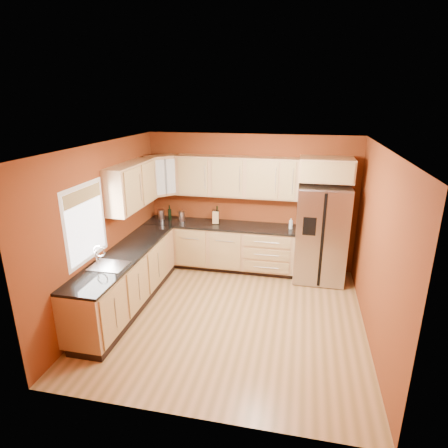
{
  "coord_description": "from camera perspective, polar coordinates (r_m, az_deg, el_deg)",
  "views": [
    {
      "loc": [
        0.95,
        -4.96,
        3.21
      ],
      "look_at": [
        -0.29,
        0.9,
        1.2
      ],
      "focal_mm": 30.0,
      "sensor_mm": 36.0,
      "label": 1
    }
  ],
  "objects": [
    {
      "name": "refrigerator",
      "position": [
        6.99,
        14.56,
        -1.43
      ],
      "size": [
        0.9,
        0.75,
        1.78
      ],
      "primitive_type": "cube",
      "color": "silver",
      "rests_on": "floor"
    },
    {
      "name": "upper_cabinets_left",
      "position": [
        6.48,
        -13.86,
        5.69
      ],
      "size": [
        0.33,
        1.35,
        0.75
      ],
      "primitive_type": "cube",
      "color": "tan",
      "rests_on": "wall_left"
    },
    {
      "name": "sink_faucet",
      "position": [
        5.61,
        -17.25,
        -4.74
      ],
      "size": [
        0.5,
        0.42,
        0.3
      ],
      "primitive_type": null,
      "color": "silver",
      "rests_on": "countertop_left"
    },
    {
      "name": "ceiling",
      "position": [
        5.09,
        1.14,
        11.69
      ],
      "size": [
        4.0,
        4.0,
        0.0
      ],
      "primitive_type": "plane",
      "color": "silver",
      "rests_on": "wall_back"
    },
    {
      "name": "corner_upper_cabinet",
      "position": [
        7.26,
        -9.48,
        7.32
      ],
      "size": [
        0.67,
        0.67,
        0.75
      ],
      "primitive_type": "cube",
      "rotation": [
        0.0,
        0.0,
        0.79
      ],
      "color": "tan",
      "rests_on": "wall_back"
    },
    {
      "name": "over_fridge_cabinet",
      "position": [
        6.77,
        15.33,
        8.05
      ],
      "size": [
        0.92,
        0.6,
        0.4
      ],
      "primitive_type": "cube",
      "color": "tan",
      "rests_on": "wall_back"
    },
    {
      "name": "base_cabinets_back",
      "position": [
        7.37,
        -0.66,
        -3.52
      ],
      "size": [
        2.9,
        0.6,
        0.88
      ],
      "primitive_type": "cube",
      "color": "tan",
      "rests_on": "floor"
    },
    {
      "name": "window",
      "position": [
        5.59,
        -20.32,
        0.11
      ],
      "size": [
        0.03,
        0.9,
        1.0
      ],
      "primitive_type": "cube",
      "color": "white",
      "rests_on": "wall_left"
    },
    {
      "name": "wall_back",
      "position": [
        7.28,
        4.06,
        3.31
      ],
      "size": [
        4.0,
        0.04,
        2.6
      ],
      "primitive_type": "cube",
      "color": "maroon",
      "rests_on": "floor"
    },
    {
      "name": "wall_left",
      "position": [
        6.08,
        -17.78,
        -0.65
      ],
      "size": [
        0.04,
        4.0,
        2.6
      ],
      "primitive_type": "cube",
      "color": "maroon",
      "rests_on": "floor"
    },
    {
      "name": "canister_left",
      "position": [
        7.39,
        -6.45,
        1.17
      ],
      "size": [
        0.15,
        0.15,
        0.19
      ],
      "primitive_type": "cylinder",
      "rotation": [
        0.0,
        0.0,
        -0.38
      ],
      "color": "silver",
      "rests_on": "countertop_back"
    },
    {
      "name": "soap_dispenser",
      "position": [
        7.01,
        10.15,
        0.06
      ],
      "size": [
        0.07,
        0.07,
        0.2
      ],
      "primitive_type": "cylinder",
      "rotation": [
        0.0,
        0.0,
        0.05
      ],
      "color": "silver",
      "rests_on": "countertop_back"
    },
    {
      "name": "knife_block",
      "position": [
        7.2,
        -1.29,
        1.02
      ],
      "size": [
        0.14,
        0.13,
        0.24
      ],
      "primitive_type": "cube",
      "rotation": [
        0.0,
        0.0,
        0.21
      ],
      "color": "tan",
      "rests_on": "countertop_back"
    },
    {
      "name": "base_cabinets_left",
      "position": [
        6.27,
        -14.6,
        -8.3
      ],
      "size": [
        0.6,
        2.8,
        0.88
      ],
      "primitive_type": "cube",
      "color": "tan",
      "rests_on": "floor"
    },
    {
      "name": "canister_right",
      "position": [
        7.55,
        -9.54,
        1.42
      ],
      "size": [
        0.16,
        0.16,
        0.2
      ],
      "primitive_type": "cylinder",
      "rotation": [
        0.0,
        0.0,
        -0.36
      ],
      "color": "silver",
      "rests_on": "countertop_back"
    },
    {
      "name": "wall_right",
      "position": [
        5.42,
        22.35,
        -3.53
      ],
      "size": [
        0.04,
        4.0,
        2.6
      ],
      "primitive_type": "cube",
      "color": "maroon",
      "rests_on": "floor"
    },
    {
      "name": "wall_front",
      "position": [
        3.65,
        -5.11,
        -13.04
      ],
      "size": [
        4.0,
        0.04,
        2.6
      ],
      "primitive_type": "cube",
      "color": "maroon",
      "rests_on": "floor"
    },
    {
      "name": "floor",
      "position": [
        5.98,
        0.98,
        -13.87
      ],
      "size": [
        4.0,
        4.0,
        0.0
      ],
      "primitive_type": "plane",
      "color": "olive",
      "rests_on": "ground"
    },
    {
      "name": "wine_bottle_a",
      "position": [
        7.47,
        -8.29,
        1.74
      ],
      "size": [
        0.08,
        0.08,
        0.3
      ],
      "primitive_type": null,
      "rotation": [
        0.0,
        0.0,
        0.22
      ],
      "color": "black",
      "rests_on": "countertop_back"
    },
    {
      "name": "wine_bottle_b",
      "position": [
        7.2,
        -1.05,
        1.44
      ],
      "size": [
        0.1,
        0.1,
        0.34
      ],
      "primitive_type": null,
      "rotation": [
        0.0,
        0.0,
        0.36
      ],
      "color": "black",
      "rests_on": "countertop_back"
    },
    {
      "name": "countertop_left",
      "position": [
        6.08,
        -14.86,
        -4.43
      ],
      "size": [
        0.62,
        2.8,
        0.04
      ],
      "primitive_type": "cube",
      "color": "black",
      "rests_on": "base_cabinets_left"
    },
    {
      "name": "upper_cabinets_back",
      "position": [
        7.04,
        1.94,
        7.21
      ],
      "size": [
        2.3,
        0.33,
        0.75
      ],
      "primitive_type": "cube",
      "color": "tan",
      "rests_on": "wall_back"
    },
    {
      "name": "countertop_back",
      "position": [
        7.2,
        -0.69,
        -0.15
      ],
      "size": [
        2.9,
        0.62,
        0.04
      ],
      "primitive_type": "cube",
      "color": "black",
      "rests_on": "base_cabinets_back"
    }
  ]
}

